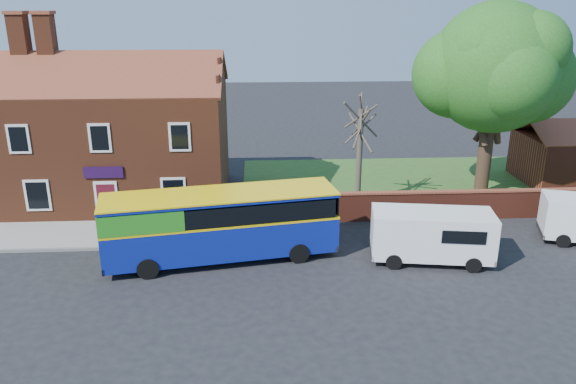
{
  "coord_description": "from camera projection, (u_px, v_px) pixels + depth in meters",
  "views": [
    {
      "loc": [
        0.93,
        -20.62,
        11.24
      ],
      "look_at": [
        2.37,
        5.0,
        2.39
      ],
      "focal_mm": 35.0,
      "sensor_mm": 36.0,
      "label": 1
    }
  ],
  "objects": [
    {
      "name": "bus",
      "position": [
        214.0,
        223.0,
        25.0
      ],
      "size": [
        10.63,
        4.38,
        3.15
      ],
      "rotation": [
        0.0,
        0.0,
        0.18
      ],
      "color": "#0D1F93",
      "rests_on": "ground"
    },
    {
      "name": "large_tree",
      "position": [
        495.0,
        72.0,
        31.6
      ],
      "size": [
        9.22,
        7.29,
        11.24
      ],
      "color": "black",
      "rests_on": "ground"
    },
    {
      "name": "van_near",
      "position": [
        432.0,
        234.0,
        25.02
      ],
      "size": [
        5.58,
        2.9,
        2.34
      ],
      "rotation": [
        0.0,
        0.0,
        -0.15
      ],
      "color": "white",
      "rests_on": "ground"
    },
    {
      "name": "kerb",
      "position": [
        91.0,
        249.0,
        26.46
      ],
      "size": [
        18.0,
        0.15,
        0.14
      ],
      "primitive_type": "cube",
      "color": "slate",
      "rests_on": "ground"
    },
    {
      "name": "ground",
      "position": [
        237.0,
        287.0,
        23.08
      ],
      "size": [
        120.0,
        120.0,
        0.0
      ],
      "primitive_type": "plane",
      "color": "black",
      "rests_on": "ground"
    },
    {
      "name": "shop_building",
      "position": [
        120.0,
        142.0,
        32.44
      ],
      "size": [
        12.3,
        8.13,
        10.5
      ],
      "color": "brown",
      "rests_on": "ground"
    },
    {
      "name": "pavement",
      "position": [
        101.0,
        234.0,
        28.11
      ],
      "size": [
        18.0,
        3.5,
        0.12
      ],
      "primitive_type": "cube",
      "color": "gray",
      "rests_on": "ground"
    },
    {
      "name": "boundary_wall",
      "position": [
        483.0,
        204.0,
        30.11
      ],
      "size": [
        22.0,
        0.38,
        1.6
      ],
      "color": "maroon",
      "rests_on": "ground"
    },
    {
      "name": "bare_tree",
      "position": [
        359.0,
        153.0,
        31.18
      ],
      "size": [
        2.29,
        2.73,
        6.1
      ],
      "color": "#4C4238",
      "rests_on": "ground"
    },
    {
      "name": "grass_strip",
      "position": [
        446.0,
        183.0,
        36.03
      ],
      "size": [
        26.0,
        12.0,
        0.04
      ],
      "primitive_type": "cube",
      "color": "#426B28",
      "rests_on": "ground"
    }
  ]
}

